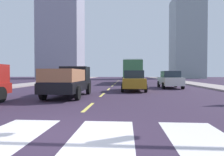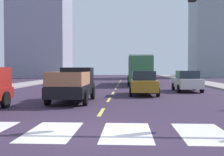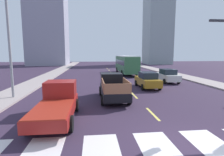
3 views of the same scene
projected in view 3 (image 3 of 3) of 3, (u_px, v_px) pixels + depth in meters
ground_plane at (186, 147)px, 7.06m from camera, size 160.00×160.00×0.00m
sidewalk_right at (193, 79)px, 25.94m from camera, size 2.93×110.00×0.15m
sidewalk_left at (38, 81)px, 23.63m from camera, size 2.93×110.00×0.15m
crosswalk_stripe_1 at (40, 156)px, 6.47m from camera, size 1.45×2.90×0.01m
crosswalk_stripe_2 at (102, 152)px, 6.70m from camera, size 1.45×2.90×0.01m
crosswalk_stripe_3 at (159, 149)px, 6.94m from camera, size 1.45×2.90×0.01m
crosswalk_stripe_4 at (212, 146)px, 7.18m from camera, size 1.45×2.90×0.01m
lane_dash_0 at (153, 114)px, 11.00m from camera, size 0.16×2.40×0.01m
lane_dash_1 at (134, 95)px, 15.93m from camera, size 0.16×2.40×0.01m
lane_dash_2 at (124, 85)px, 20.85m from camera, size 0.16×2.40×0.01m
lane_dash_3 at (118, 79)px, 25.78m from camera, size 0.16×2.40×0.01m
lane_dash_4 at (114, 75)px, 30.70m from camera, size 0.16×2.40×0.01m
lane_dash_5 at (111, 72)px, 35.63m from camera, size 0.16×2.40×0.01m
lane_dash_6 at (109, 70)px, 40.56m from camera, size 0.16×2.40×0.01m
lane_dash_7 at (107, 68)px, 45.48m from camera, size 0.16×2.40×0.01m
pickup_stakebed at (113, 87)px, 14.79m from camera, size 2.18×5.20×1.96m
pickup_dark at (57, 102)px, 10.26m from camera, size 2.18×5.20×1.96m
city_bus at (126, 63)px, 32.69m from camera, size 2.72×10.80×3.32m
sedan_near_right at (167, 76)px, 23.25m from camera, size 2.02×4.40×1.72m
sedan_mid at (147, 80)px, 19.37m from camera, size 2.02×4.40×1.72m
streetlight_left at (11, 37)px, 14.05m from camera, size 2.20×0.28×9.00m
block_mid_left at (158, 30)px, 64.24m from camera, size 8.64×9.27×24.13m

